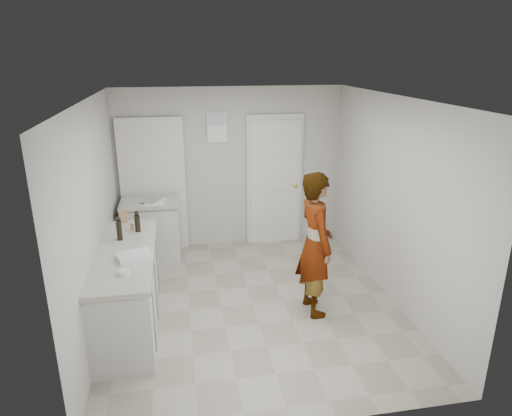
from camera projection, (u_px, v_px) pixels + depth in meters
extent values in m
plane|color=gray|center=(253.00, 304.00, 5.68)|extent=(4.00, 4.00, 0.00)
plane|color=#B6B4AC|center=(231.00, 168.00, 7.14)|extent=(3.50, 0.00, 3.50)
plane|color=#B6B4AC|center=(298.00, 294.00, 3.41)|extent=(3.50, 0.00, 3.50)
plane|color=#B6B4AC|center=(95.00, 218.00, 4.98)|extent=(0.00, 4.00, 4.00)
plane|color=#B6B4AC|center=(393.00, 201.00, 5.57)|extent=(0.00, 4.00, 4.00)
plane|color=silver|center=(252.00, 99.00, 4.87)|extent=(4.00, 4.00, 0.00)
cube|color=silver|center=(275.00, 183.00, 7.27)|extent=(0.80, 0.05, 2.00)
cube|color=silver|center=(275.00, 181.00, 7.29)|extent=(0.90, 0.04, 2.10)
sphere|color=#D5AC52|center=(296.00, 186.00, 7.30)|extent=(0.07, 0.07, 0.07)
cube|color=white|center=(217.00, 127.00, 6.87)|extent=(0.30, 0.02, 0.45)
cube|color=black|center=(153.00, 187.00, 6.98)|extent=(0.90, 0.05, 2.04)
cube|color=silver|center=(153.00, 187.00, 6.95)|extent=(0.98, 0.02, 2.10)
cube|color=silver|center=(128.00, 291.00, 5.11)|extent=(0.60, 1.90, 0.86)
cube|color=black|center=(131.00, 321.00, 5.23)|extent=(0.56, 1.86, 0.08)
cube|color=beige|center=(124.00, 253.00, 4.96)|extent=(0.64, 1.96, 0.05)
cube|color=silver|center=(152.00, 233.00, 6.77)|extent=(0.80, 0.55, 0.86)
cube|color=black|center=(154.00, 257.00, 6.90)|extent=(0.75, 0.54, 0.08)
cube|color=beige|center=(150.00, 203.00, 6.62)|extent=(0.84, 0.61, 0.05)
imported|color=silver|center=(315.00, 244.00, 5.28)|extent=(0.46, 0.66, 1.73)
cube|color=#A07D50|center=(123.00, 217.00, 5.75)|extent=(0.11, 0.07, 0.16)
cylinder|color=tan|center=(132.00, 226.00, 5.55)|extent=(0.05, 0.05, 0.08)
cylinder|color=black|center=(137.00, 223.00, 5.46)|extent=(0.07, 0.07, 0.21)
sphere|color=black|center=(137.00, 213.00, 5.42)|extent=(0.06, 0.06, 0.06)
cylinder|color=black|center=(119.00, 230.00, 5.21)|extent=(0.06, 0.06, 0.23)
sphere|color=black|center=(118.00, 219.00, 5.16)|extent=(0.05, 0.05, 0.05)
cube|color=silver|center=(134.00, 256.00, 4.76)|extent=(0.40, 0.33, 0.06)
cube|color=white|center=(134.00, 257.00, 4.76)|extent=(0.34, 0.28, 0.04)
cylinder|color=silver|center=(124.00, 272.00, 4.42)|extent=(0.12, 0.12, 0.05)
sphere|color=white|center=(122.00, 273.00, 4.40)|extent=(0.04, 0.04, 0.04)
sphere|color=white|center=(126.00, 272.00, 4.43)|extent=(0.04, 0.04, 0.04)
cube|color=white|center=(155.00, 202.00, 6.58)|extent=(0.32, 0.39, 0.01)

